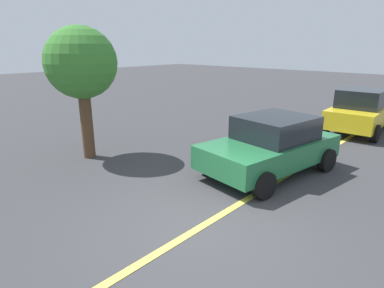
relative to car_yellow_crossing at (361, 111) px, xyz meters
The scene contains 5 objects.
ground_plane 9.84m from the car_yellow_crossing, behind, with size 80.00×80.00×0.00m, color #38383A.
lane_marking_centre 6.86m from the car_yellow_crossing, behind, with size 28.00×0.16×0.01m, color #E0D14C.
car_yellow_crossing is the anchor object (origin of this frame).
car_green_near_curb 6.39m from the car_yellow_crossing, behind, with size 4.14×2.56×1.54m.
tree_left_verge 10.59m from the car_yellow_crossing, 150.26° to the left, with size 2.07×2.07×3.89m.
Camera 1 is at (-4.09, -3.56, 3.34)m, focal length 30.27 mm.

